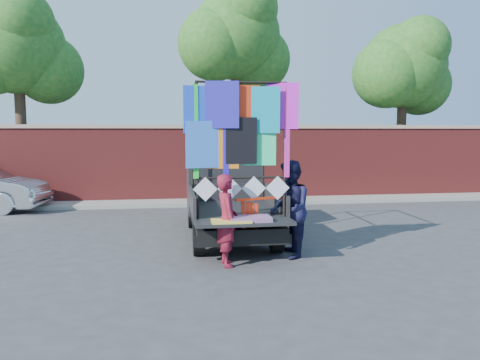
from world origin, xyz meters
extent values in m
plane|color=#38383A|center=(0.00, 0.00, 0.00)|extent=(90.00, 90.00, 0.00)
cube|color=maroon|center=(0.00, 7.00, 1.25)|extent=(30.00, 0.35, 2.50)
cube|color=tan|center=(0.00, 7.00, 2.55)|extent=(30.00, 0.45, 0.12)
cube|color=gray|center=(0.00, 6.30, 0.06)|extent=(30.00, 1.20, 0.12)
cylinder|color=#38281C|center=(-6.50, 8.20, 2.45)|extent=(0.36, 0.36, 4.90)
sphere|color=#1A5C1F|center=(-6.50, 8.20, 5.25)|extent=(3.20, 3.20, 3.20)
sphere|color=#1A5C1F|center=(-5.60, 8.60, 4.55)|extent=(2.40, 2.40, 2.40)
sphere|color=#1A5C1F|center=(-6.20, 7.60, 5.95)|extent=(2.20, 2.20, 2.20)
cylinder|color=#38281C|center=(1.00, 8.20, 2.73)|extent=(0.36, 0.36, 5.46)
sphere|color=#1A5C1F|center=(1.00, 8.20, 5.85)|extent=(3.20, 3.20, 3.20)
sphere|color=#1A5C1F|center=(1.90, 8.60, 5.07)|extent=(2.40, 2.40, 2.40)
sphere|color=#1A5C1F|center=(0.20, 7.90, 5.46)|extent=(2.60, 2.60, 2.60)
sphere|color=#1A5C1F|center=(1.30, 7.60, 6.63)|extent=(2.20, 2.20, 2.20)
cylinder|color=#38281C|center=(7.50, 8.20, 2.27)|extent=(0.36, 0.36, 4.55)
sphere|color=#1A5C1F|center=(7.50, 8.20, 4.88)|extent=(3.20, 3.20, 3.20)
sphere|color=#1A5C1F|center=(8.40, 8.60, 4.23)|extent=(2.40, 2.40, 2.40)
sphere|color=#1A5C1F|center=(6.70, 7.90, 4.55)|extent=(2.60, 2.60, 2.60)
sphere|color=#1A5C1F|center=(7.80, 7.60, 5.52)|extent=(2.20, 2.20, 2.20)
cylinder|color=black|center=(-0.86, 2.56, 0.32)|extent=(0.22, 0.65, 0.65)
cylinder|color=black|center=(-0.86, -0.10, 0.32)|extent=(0.22, 0.65, 0.65)
cylinder|color=black|center=(0.68, 2.56, 0.32)|extent=(0.22, 0.65, 0.65)
cylinder|color=black|center=(0.68, -0.10, 0.32)|extent=(0.22, 0.65, 0.65)
cube|color=black|center=(-0.09, 1.18, 0.49)|extent=(1.67, 4.13, 0.29)
cube|color=black|center=(-0.09, 0.44, 0.77)|extent=(1.77, 2.26, 0.10)
cube|color=black|center=(-0.95, 0.44, 0.98)|extent=(0.06, 2.26, 0.44)
cube|color=black|center=(0.77, 0.44, 0.98)|extent=(0.06, 2.26, 0.44)
cube|color=black|center=(-0.09, 1.55, 0.98)|extent=(1.77, 0.06, 0.44)
cube|color=black|center=(-0.09, 2.51, 1.03)|extent=(1.77, 1.57, 1.23)
cube|color=#8C9EAD|center=(-0.09, 2.07, 1.42)|extent=(1.57, 0.06, 0.54)
cube|color=#8C9EAD|center=(-0.09, 3.24, 1.23)|extent=(1.57, 0.10, 0.69)
cube|color=black|center=(-0.09, 3.59, 0.79)|extent=(1.72, 0.88, 0.54)
cube|color=black|center=(-0.09, -0.93, 0.79)|extent=(1.77, 0.54, 0.06)
cube|color=black|center=(-0.09, -0.70, 0.41)|extent=(1.82, 0.15, 0.18)
cylinder|color=black|center=(-0.90, -0.59, 2.04)|extent=(0.05, 0.05, 2.46)
cylinder|color=black|center=(-0.90, 1.48, 2.04)|extent=(0.05, 0.05, 2.46)
cylinder|color=black|center=(0.72, -0.59, 2.04)|extent=(0.05, 0.05, 2.46)
cylinder|color=black|center=(0.72, 1.48, 2.04)|extent=(0.05, 0.05, 2.46)
cylinder|color=black|center=(-0.09, -0.59, 3.27)|extent=(1.67, 0.04, 0.04)
cylinder|color=black|center=(-0.09, 1.48, 3.27)|extent=(1.67, 0.04, 0.04)
cylinder|color=black|center=(-0.90, 0.44, 3.27)|extent=(0.04, 2.11, 0.04)
cylinder|color=black|center=(0.72, 0.44, 3.27)|extent=(0.04, 2.11, 0.04)
cylinder|color=black|center=(-0.09, -0.59, 1.55)|extent=(1.67, 0.04, 0.04)
cube|color=#1C51FF|center=(-0.83, -0.61, 2.83)|extent=(0.61, 0.01, 0.83)
cube|color=#2823B2|center=(-0.46, -0.65, 2.83)|extent=(0.61, 0.01, 0.83)
cube|color=red|center=(-0.09, -0.61, 2.83)|extent=(0.61, 0.01, 0.83)
cube|color=#0C94AF|center=(0.28, -0.65, 2.83)|extent=(0.61, 0.01, 0.83)
cube|color=#F01AEF|center=(0.65, -0.61, 2.83)|extent=(0.61, 0.01, 0.83)
cube|color=#357CFF|center=(-0.83, -0.65, 2.19)|extent=(0.61, 0.01, 0.83)
cube|color=orange|center=(-0.46, -0.61, 2.19)|extent=(0.61, 0.01, 0.83)
cube|color=black|center=(-0.09, -0.65, 2.19)|extent=(0.61, 0.01, 0.83)
cube|color=#29ED90|center=(0.28, -0.61, 2.19)|extent=(0.61, 0.01, 0.83)
cube|color=green|center=(-0.92, -0.63, 2.39)|extent=(0.10, 0.01, 1.67)
cube|color=#EB27A5|center=(0.75, -0.63, 2.39)|extent=(0.10, 0.01, 1.67)
cube|color=#2617D4|center=(-0.38, -0.63, 2.39)|extent=(0.10, 0.01, 1.67)
cube|color=white|center=(-0.76, -0.62, 1.36)|extent=(0.44, 0.01, 0.44)
cube|color=white|center=(-0.31, -0.62, 1.36)|extent=(0.44, 0.01, 0.44)
cube|color=white|center=(0.13, -0.62, 1.36)|extent=(0.44, 0.01, 0.44)
cube|color=white|center=(0.58, -0.62, 1.36)|extent=(0.44, 0.01, 0.44)
cube|color=#ED3444|center=(0.01, -0.93, 0.85)|extent=(0.74, 0.44, 0.08)
cube|color=#DCC945|center=(-0.34, -1.00, 0.83)|extent=(0.69, 0.39, 0.04)
imported|color=maroon|center=(-0.40, -0.85, 0.82)|extent=(0.46, 0.64, 1.65)
imported|color=#151535|center=(0.85, -0.46, 0.93)|extent=(0.73, 0.93, 1.86)
cube|color=red|center=(0.23, -0.65, 1.17)|extent=(0.93, 0.31, 0.04)
cube|color=red|center=(-0.07, -0.67, 0.87)|extent=(0.06, 0.02, 0.55)
cube|color=red|center=(0.01, -0.67, 0.85)|extent=(0.06, 0.02, 0.55)
cube|color=red|center=(0.09, -0.67, 0.83)|extent=(0.06, 0.02, 0.55)
cube|color=red|center=(0.17, -0.67, 0.81)|extent=(0.06, 0.02, 0.55)
camera|label=1|loc=(-1.34, -8.99, 2.40)|focal=35.00mm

